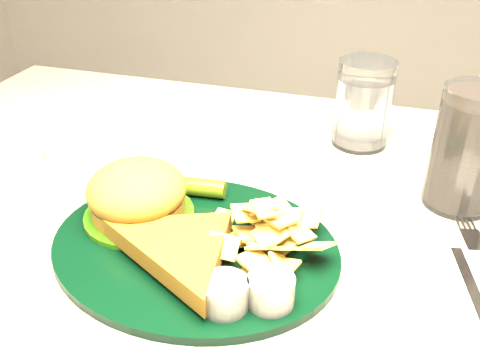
% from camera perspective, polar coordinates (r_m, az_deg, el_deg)
% --- Properties ---
extents(dinner_plate, '(0.34, 0.29, 0.07)m').
position_cam_1_polar(dinner_plate, '(0.57, -5.01, -4.62)').
color(dinner_plate, black).
rests_on(dinner_plate, table).
extents(water_glass, '(0.10, 0.10, 0.13)m').
position_cam_1_polar(water_glass, '(0.81, 13.02, 7.95)').
color(water_glass, white).
rests_on(water_glass, table).
extents(cola_glass, '(0.11, 0.11, 0.15)m').
position_cam_1_polar(cola_glass, '(0.69, 23.16, 3.03)').
color(cola_glass, black).
rests_on(cola_glass, table).
extents(fork_napkin, '(0.16, 0.19, 0.01)m').
position_cam_1_polar(fork_napkin, '(0.59, 23.46, -10.07)').
color(fork_napkin, white).
rests_on(fork_napkin, table).
extents(ramekin, '(0.05, 0.05, 0.03)m').
position_cam_1_polar(ramekin, '(0.81, -18.51, 3.42)').
color(ramekin, white).
rests_on(ramekin, table).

